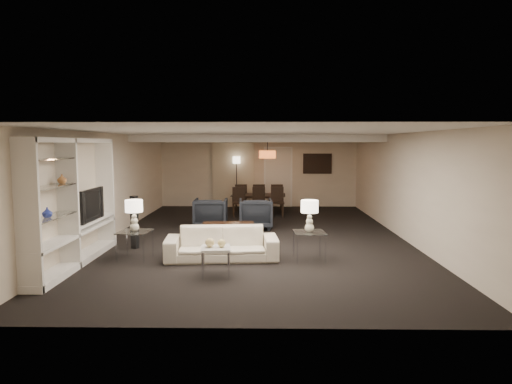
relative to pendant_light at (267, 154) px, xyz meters
The scene contains 35 objects.
floor 4.00m from the pendant_light, 94.90° to the right, with size 11.00×11.00×0.00m, color black.
ceiling 3.56m from the pendant_light, 94.90° to the right, with size 7.00×11.00×0.02m, color silver.
wall_back 2.13m from the pendant_light, 98.53° to the left, with size 7.00×0.02×2.50m, color beige.
wall_front 9.03m from the pendant_light, 91.91° to the right, with size 7.00×0.02×2.50m, color beige.
wall_left 5.21m from the pendant_light, 137.35° to the right, with size 0.02×11.00×2.50m, color beige.
wall_right 4.79m from the pendant_light, 47.56° to the right, with size 0.02×11.00×2.50m, color beige.
ceiling_soffit 0.57m from the pendant_light, behind, with size 7.00×4.00×0.20m, color silver.
curtains 2.38m from the pendant_light, 122.01° to the left, with size 1.50×0.12×2.40m, color beige.
door 2.19m from the pendant_light, 78.52° to the left, with size 0.90×0.05×2.10m, color silver.
painting 2.69m from the pendant_light, 47.44° to the left, with size 0.95×0.04×0.65m, color #142D38.
media_unit 7.13m from the pendant_light, 120.62° to the right, with size 0.38×3.40×2.35m, color white, non-canonical shape.
pendant_light is the anchor object (origin of this frame).
sofa 5.95m from the pendant_light, 99.34° to the right, with size 2.17×0.85×0.63m, color beige.
coffee_table 4.50m from the pendant_light, 102.92° to the right, with size 1.19×0.69×0.43m, color black, non-canonical shape.
armchair_left 3.19m from the pendant_light, 122.99° to the right, with size 0.86×0.89×0.81m, color black.
armchair_right 2.82m from the pendant_light, 97.98° to the right, with size 0.86×0.89×0.81m, color black.
side_table_left 6.45m from the pendant_light, 114.94° to the right, with size 0.59×0.59×0.55m, color silver, non-canonical shape.
side_table_right 5.94m from the pendant_light, 82.25° to the right, with size 0.59×0.59×0.55m, color white, non-canonical shape.
table_lamp_left 6.33m from the pendant_light, 114.94° to the right, with size 0.34×0.34×0.61m, color beige, non-canonical shape.
table_lamp_right 5.81m from the pendant_light, 82.25° to the right, with size 0.34×0.34×0.61m, color #F1ECCB, non-canonical shape.
marble_table 7.02m from the pendant_light, 97.84° to the right, with size 0.50×0.50×0.50m, color silver, non-canonical shape.
gold_gourd_a 6.97m from the pendant_light, 98.67° to the right, with size 0.16×0.16×0.16m, color #D9BD73.
gold_gourd_b 6.94m from the pendant_light, 97.01° to the right, with size 0.14×0.14×0.14m, color #E3CB78.
television 6.69m from the pendant_light, 122.66° to the right, with size 0.14×1.09×0.63m, color black.
vase_blue 8.04m from the pendant_light, 116.80° to the right, with size 0.16×0.16×0.17m, color #2636A5.
vase_amber 7.49m from the pendant_light, 118.84° to the right, with size 0.16×0.16×0.16m, color #B7743D.
floor_speaker 5.71m from the pendant_light, 121.51° to the right, with size 0.12×0.12×1.14m, color black.
dining_table 1.68m from the pendant_light, 130.33° to the left, with size 1.73×0.96×0.61m, color black.
chair_nl 1.74m from the pendant_light, 160.60° to the right, with size 0.42×0.42×0.90m, color black, non-canonical shape.
chair_nm 1.53m from the pendant_light, 132.57° to the right, with size 0.42×0.42×0.90m, color black, non-canonical shape.
chair_nr 1.53m from the pendant_light, 44.91° to the right, with size 0.42×0.42×0.90m, color black, non-canonical shape.
chair_fl 1.98m from the pendant_light, 131.92° to the left, with size 0.42×0.42×0.90m, color black, non-canonical shape.
chair_fm 1.79m from the pendant_light, 106.19° to the left, with size 0.42×0.42×0.90m, color black, non-canonical shape.
chair_fr 1.80m from the pendant_light, 72.41° to the left, with size 0.42×0.42×0.90m, color black, non-canonical shape.
floor_lamp 2.25m from the pendant_light, 122.36° to the left, with size 0.26×0.26×1.81m, color black, non-canonical shape.
Camera 1 is at (0.19, -10.86, 2.24)m, focal length 32.00 mm.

